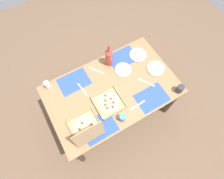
% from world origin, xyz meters
% --- Properties ---
extents(ground_plane, '(6.00, 6.00, 0.00)m').
position_xyz_m(ground_plane, '(0.00, 0.00, 0.00)').
color(ground_plane, brown).
extents(dining_table, '(1.52, 0.94, 0.75)m').
position_xyz_m(dining_table, '(0.00, 0.00, 0.64)').
color(dining_table, '#3F3328').
rests_on(dining_table, ground_plane).
extents(placemat_near_left, '(0.36, 0.26, 0.00)m').
position_xyz_m(placemat_near_left, '(-0.34, -0.32, 0.75)').
color(placemat_near_left, '#2D4C9E').
rests_on(placemat_near_left, dining_table).
extents(placemat_near_right, '(0.36, 0.26, 0.00)m').
position_xyz_m(placemat_near_right, '(0.34, -0.32, 0.75)').
color(placemat_near_right, '#2D4C9E').
rests_on(placemat_near_right, dining_table).
extents(placemat_far_left, '(0.36, 0.26, 0.00)m').
position_xyz_m(placemat_far_left, '(-0.34, 0.32, 0.75)').
color(placemat_far_left, '#2D4C9E').
rests_on(placemat_far_left, dining_table).
extents(placemat_far_right, '(0.36, 0.26, 0.00)m').
position_xyz_m(placemat_far_right, '(0.34, 0.32, 0.75)').
color(placemat_far_right, '#2D4C9E').
rests_on(placemat_far_right, dining_table).
extents(pizza_box_corner_right, '(0.31, 0.31, 0.34)m').
position_xyz_m(pizza_box_corner_right, '(0.47, 0.27, 0.80)').
color(pizza_box_corner_right, tan).
rests_on(pizza_box_corner_right, dining_table).
extents(pizza_box_center, '(0.30, 0.30, 0.04)m').
position_xyz_m(pizza_box_center, '(0.12, 0.13, 0.76)').
color(pizza_box_center, tan).
rests_on(pizza_box_center, dining_table).
extents(plate_near_right, '(0.20, 0.20, 0.03)m').
position_xyz_m(plate_near_right, '(-0.25, -0.16, 0.76)').
color(plate_near_right, white).
rests_on(plate_near_right, dining_table).
extents(plate_middle, '(0.21, 0.21, 0.03)m').
position_xyz_m(plate_middle, '(-0.60, 0.03, 0.76)').
color(plate_middle, white).
rests_on(plate_middle, dining_table).
extents(plate_near_left, '(0.21, 0.21, 0.03)m').
position_xyz_m(plate_near_left, '(-0.53, -0.25, 0.76)').
color(plate_near_left, white).
rests_on(plate_near_left, dining_table).
extents(soda_bottle, '(0.09, 0.09, 0.32)m').
position_xyz_m(soda_bottle, '(-0.15, -0.33, 0.88)').
color(soda_bottle, '#B2382D').
rests_on(soda_bottle, dining_table).
extents(cup_dark, '(0.08, 0.08, 0.10)m').
position_xyz_m(cup_dark, '(-0.66, 0.40, 0.80)').
color(cup_dark, '#333338').
rests_on(cup_dark, dining_table).
extents(cup_clear_right, '(0.06, 0.06, 0.10)m').
position_xyz_m(cup_clear_right, '(0.63, -0.40, 0.80)').
color(cup_clear_right, silver).
rests_on(cup_clear_right, dining_table).
extents(cup_clear_left, '(0.07, 0.07, 0.10)m').
position_xyz_m(cup_clear_left, '(0.08, 0.36, 0.80)').
color(cup_clear_left, teal).
rests_on(cup_clear_left, dining_table).
extents(knife_by_far_right, '(0.12, 0.19, 0.00)m').
position_xyz_m(knife_by_far_right, '(-0.40, 0.13, 0.75)').
color(knife_by_far_right, '#B7B7BC').
rests_on(knife_by_far_right, dining_table).
extents(fork_by_near_right, '(0.04, 0.19, 0.00)m').
position_xyz_m(fork_by_near_right, '(0.30, -0.18, 0.75)').
color(fork_by_near_right, '#B7B7BC').
rests_on(fork_by_near_right, dining_table).
extents(knife_by_near_left, '(0.13, 0.18, 0.00)m').
position_xyz_m(knife_by_near_left, '(0.04, -0.32, 0.75)').
color(knife_by_near_left, '#B7B7BC').
rests_on(knife_by_near_left, dining_table).
extents(knife_by_far_left, '(0.21, 0.03, 0.00)m').
position_xyz_m(knife_by_far_left, '(-0.15, 0.31, 0.75)').
color(knife_by_far_left, '#B7B7BC').
rests_on(knife_by_far_left, dining_table).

